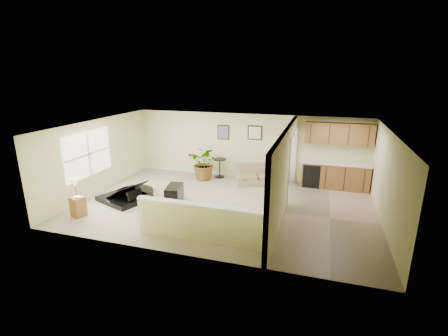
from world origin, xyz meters
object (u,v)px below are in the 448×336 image
(loveseat, at_px, (257,174))
(piano_bench, at_px, (174,194))
(small_plant, at_px, (282,178))
(palm_plant, at_px, (205,163))
(accent_table, at_px, (220,166))
(piano, at_px, (125,182))
(lamp_stand, at_px, (77,200))

(loveseat, bearing_deg, piano_bench, -150.02)
(small_plant, bearing_deg, palm_plant, -174.14)
(accent_table, bearing_deg, small_plant, -2.59)
(palm_plant, bearing_deg, piano, -124.42)
(piano, height_order, loveseat, piano)
(piano, xyz_separation_m, small_plant, (4.72, 2.94, -0.33))
(loveseat, height_order, lamp_stand, lamp_stand)
(piano_bench, height_order, small_plant, piano_bench)
(piano, relative_size, accent_table, 2.66)
(small_plant, bearing_deg, loveseat, -172.92)
(loveseat, xyz_separation_m, lamp_stand, (-4.35, -4.39, 0.15))
(piano_bench, distance_m, palm_plant, 2.52)
(piano_bench, height_order, accent_table, accent_table)
(piano, distance_m, accent_table, 3.80)
(loveseat, relative_size, small_plant, 3.39)
(piano, relative_size, palm_plant, 1.51)
(palm_plant, relative_size, lamp_stand, 1.15)
(lamp_stand, bearing_deg, small_plant, 40.59)
(accent_table, relative_size, small_plant, 1.38)
(piano_bench, relative_size, loveseat, 0.46)
(loveseat, distance_m, small_plant, 0.91)
(piano_bench, bearing_deg, lamp_stand, -142.38)
(piano_bench, bearing_deg, loveseat, 51.49)
(piano_bench, xyz_separation_m, loveseat, (2.13, 2.68, 0.05))
(accent_table, bearing_deg, loveseat, -8.18)
(piano, height_order, lamp_stand, piano)
(accent_table, bearing_deg, piano, -126.65)
(accent_table, bearing_deg, lamp_stand, -121.28)
(piano, height_order, piano_bench, piano)
(palm_plant, bearing_deg, piano_bench, -92.80)
(piano_bench, xyz_separation_m, lamp_stand, (-2.22, -1.71, 0.20))
(piano, height_order, palm_plant, piano)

